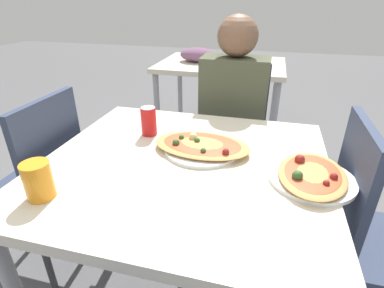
{
  "coord_description": "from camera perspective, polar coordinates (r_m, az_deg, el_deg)",
  "views": [
    {
      "loc": [
        0.27,
        -0.92,
        1.31
      ],
      "look_at": [
        0.02,
        0.03,
        0.81
      ],
      "focal_mm": 28.0,
      "sensor_mm": 36.0,
      "label": 1
    }
  ],
  "objects": [
    {
      "name": "dining_table",
      "position": [
        1.15,
        -1.44,
        -6.63
      ],
      "size": [
        1.04,
        0.96,
        0.75
      ],
      "color": "beige",
      "rests_on": "ground_plane"
    },
    {
      "name": "chair_far_seated",
      "position": [
        1.91,
        7.87,
        2.34
      ],
      "size": [
        0.4,
        0.4,
        0.93
      ],
      "rotation": [
        0.0,
        0.0,
        3.14
      ],
      "color": "#2D3851",
      "rests_on": "ground_plane"
    },
    {
      "name": "chair_side_left",
      "position": [
        1.57,
        -26.97,
        -6.57
      ],
      "size": [
        0.4,
        0.4,
        0.93
      ],
      "rotation": [
        0.0,
        0.0,
        1.57
      ],
      "color": "#2D3851",
      "rests_on": "ground_plane"
    },
    {
      "name": "chair_side_right",
      "position": [
        1.33,
        31.2,
        -13.94
      ],
      "size": [
        0.4,
        0.4,
        0.93
      ],
      "rotation": [
        0.0,
        0.0,
        -1.57
      ],
      "color": "#2D3851",
      "rests_on": "ground_plane"
    },
    {
      "name": "person_seated",
      "position": [
        1.73,
        7.76,
        6.67
      ],
      "size": [
        0.37,
        0.24,
        1.21
      ],
      "rotation": [
        0.0,
        0.0,
        3.14
      ],
      "color": "#2D2D38",
      "rests_on": "ground_plane"
    },
    {
      "name": "pizza_main",
      "position": [
        1.18,
        1.86,
        -0.36
      ],
      "size": [
        0.39,
        0.3,
        0.06
      ],
      "color": "white",
      "rests_on": "dining_table"
    },
    {
      "name": "soda_can",
      "position": [
        1.31,
        -8.25,
        4.33
      ],
      "size": [
        0.07,
        0.07,
        0.12
      ],
      "color": "red",
      "rests_on": "dining_table"
    },
    {
      "name": "drink_glass",
      "position": [
        1.01,
        -27.24,
        -6.21
      ],
      "size": [
        0.08,
        0.08,
        0.12
      ],
      "color": "orange",
      "rests_on": "dining_table"
    },
    {
      "name": "pizza_second",
      "position": [
        1.07,
        21.84,
        -5.62
      ],
      "size": [
        0.28,
        0.33,
        0.06
      ],
      "color": "white",
      "rests_on": "dining_table"
    },
    {
      "name": "background_table",
      "position": [
        2.79,
        4.8,
        14.07
      ],
      "size": [
        1.1,
        0.8,
        0.87
      ],
      "color": "beige",
      "rests_on": "ground_plane"
    }
  ]
}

